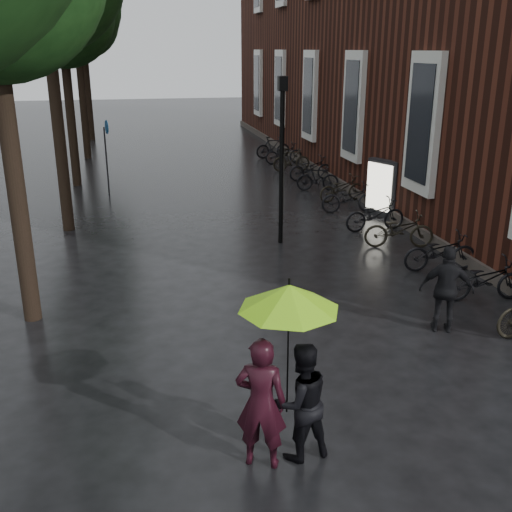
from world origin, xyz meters
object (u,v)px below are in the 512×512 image
object	(u,v)px
person_burgundy	(261,403)
pedestrian_walking	(447,289)
ad_lightbox	(383,188)
person_black	(301,402)
lamp_post	(282,145)
parked_bicycles	(346,193)

from	to	relation	value
person_burgundy	pedestrian_walking	distance (m)	4.96
person_burgundy	ad_lightbox	world-z (taller)	ad_lightbox
pedestrian_walking	ad_lightbox	world-z (taller)	ad_lightbox
person_black	lamp_post	size ratio (longest dim) A/B	0.37
parked_bicycles	ad_lightbox	xyz separation A→B (m)	(0.69, -1.24, 0.41)
person_black	lamp_post	world-z (taller)	lamp_post
person_black	lamp_post	xyz separation A→B (m)	(1.94, 8.52, 1.79)
person_burgundy	ad_lightbox	xyz separation A→B (m)	(6.10, 10.47, 0.01)
person_black	parked_bicycles	size ratio (longest dim) A/B	0.08
pedestrian_walking	ad_lightbox	xyz separation A→B (m)	(2.08, 7.58, 0.06)
person_burgundy	parked_bicycles	bearing A→B (deg)	-92.97
pedestrian_walking	ad_lightbox	size ratio (longest dim) A/B	0.93
ad_lightbox	person_burgundy	bearing A→B (deg)	-144.36
person_black	ad_lightbox	size ratio (longest dim) A/B	0.90
ad_lightbox	lamp_post	xyz separation A→B (m)	(-3.66, -1.90, 1.69)
person_black	pedestrian_walking	distance (m)	4.53
ad_lightbox	lamp_post	bearing A→B (deg)	-176.65
person_burgundy	lamp_post	distance (m)	9.08
person_black	ad_lightbox	world-z (taller)	ad_lightbox
lamp_post	pedestrian_walking	bearing A→B (deg)	-74.43
ad_lightbox	pedestrian_walking	bearing A→B (deg)	-129.46
person_burgundy	person_black	xyz separation A→B (m)	(0.51, 0.05, -0.08)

